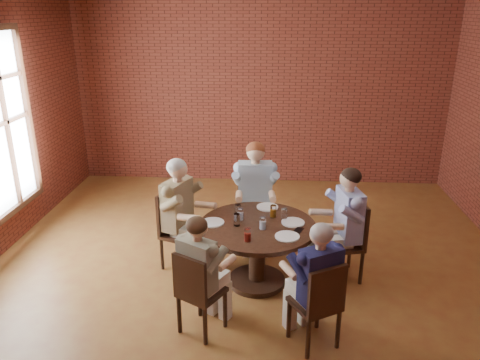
# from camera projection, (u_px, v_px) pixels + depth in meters

# --- Properties ---
(floor) EXTENTS (7.00, 7.00, 0.00)m
(floor) POSITION_uv_depth(u_px,v_px,m) (250.00, 282.00, 5.46)
(floor) COLOR olive
(floor) RESTS_ON ground
(wall_back) EXTENTS (7.00, 0.00, 7.00)m
(wall_back) POSITION_uv_depth(u_px,v_px,m) (260.00, 88.00, 8.15)
(wall_back) COLOR brown
(wall_back) RESTS_ON ground
(dining_table) EXTENTS (1.31, 1.31, 0.75)m
(dining_table) POSITION_uv_depth(u_px,v_px,m) (257.00, 242.00, 5.27)
(dining_table) COLOR #331D11
(dining_table) RESTS_ON floor
(chair_a) EXTENTS (0.52, 0.52, 0.95)m
(chair_a) POSITION_uv_depth(u_px,v_px,m) (349.00, 237.00, 5.42)
(chair_a) COLOR #331D11
(chair_a) RESTS_ON floor
(diner_a) EXTENTS (0.76, 0.67, 1.35)m
(diner_a) POSITION_uv_depth(u_px,v_px,m) (343.00, 225.00, 5.35)
(diner_a) COLOR #4555B4
(diner_a) RESTS_ON floor
(chair_b) EXTENTS (0.49, 0.49, 0.98)m
(chair_b) POSITION_uv_depth(u_px,v_px,m) (255.00, 205.00, 6.27)
(chair_b) COLOR #331D11
(chair_b) RESTS_ON floor
(diner_b) EXTENTS (0.62, 0.74, 1.41)m
(diner_b) POSITION_uv_depth(u_px,v_px,m) (255.00, 195.00, 6.12)
(diner_b) COLOR #9AB0C4
(diner_b) RESTS_ON floor
(chair_c) EXTENTS (0.57, 0.57, 0.96)m
(chair_c) POSITION_uv_depth(u_px,v_px,m) (176.00, 226.00, 5.69)
(chair_c) COLOR #331D11
(chair_c) RESTS_ON floor
(diner_c) EXTENTS (0.83, 0.76, 1.37)m
(diner_c) POSITION_uv_depth(u_px,v_px,m) (182.00, 215.00, 5.59)
(diner_c) COLOR brown
(diner_c) RESTS_ON floor
(chair_d) EXTENTS (0.52, 0.52, 0.88)m
(chair_d) POSITION_uv_depth(u_px,v_px,m) (197.00, 291.00, 4.44)
(chair_d) COLOR #331D11
(chair_d) RESTS_ON floor
(diner_d) EXTENTS (0.70, 0.74, 1.24)m
(diner_d) POSITION_uv_depth(u_px,v_px,m) (201.00, 275.00, 4.45)
(diner_d) COLOR gray
(diner_d) RESTS_ON floor
(chair_e) EXTENTS (0.53, 0.53, 0.90)m
(chair_e) POSITION_uv_depth(u_px,v_px,m) (319.00, 302.00, 4.25)
(chair_e) COLOR #331D11
(chair_e) RESTS_ON floor
(diner_e) EXTENTS (0.72, 0.76, 1.26)m
(diner_e) POSITION_uv_depth(u_px,v_px,m) (316.00, 285.00, 4.27)
(diner_e) COLOR #1A1B49
(diner_e) RESTS_ON floor
(plate_a) EXTENTS (0.26, 0.26, 0.01)m
(plate_a) POSITION_uv_depth(u_px,v_px,m) (293.00, 222.00, 5.23)
(plate_a) COLOR white
(plate_a) RESTS_ON dining_table
(plate_b) EXTENTS (0.26, 0.26, 0.01)m
(plate_b) POSITION_uv_depth(u_px,v_px,m) (267.00, 207.00, 5.63)
(plate_b) COLOR white
(plate_b) RESTS_ON dining_table
(plate_c) EXTENTS (0.26, 0.26, 0.01)m
(plate_c) POSITION_uv_depth(u_px,v_px,m) (213.00, 222.00, 5.22)
(plate_c) COLOR white
(plate_c) RESTS_ON dining_table
(plate_d) EXTENTS (0.26, 0.26, 0.01)m
(plate_d) POSITION_uv_depth(u_px,v_px,m) (287.00, 236.00, 4.90)
(plate_d) COLOR white
(plate_d) RESTS_ON dining_table
(glass_a) EXTENTS (0.07, 0.07, 0.14)m
(glass_a) POSITION_uv_depth(u_px,v_px,m) (284.00, 214.00, 5.28)
(glass_a) COLOR white
(glass_a) RESTS_ON dining_table
(glass_b) EXTENTS (0.07, 0.07, 0.14)m
(glass_b) POSITION_uv_depth(u_px,v_px,m) (273.00, 211.00, 5.36)
(glass_b) COLOR white
(glass_b) RESTS_ON dining_table
(glass_c) EXTENTS (0.07, 0.07, 0.14)m
(glass_c) POSITION_uv_depth(u_px,v_px,m) (238.00, 210.00, 5.38)
(glass_c) COLOR white
(glass_c) RESTS_ON dining_table
(glass_d) EXTENTS (0.07, 0.07, 0.14)m
(glass_d) POSITION_uv_depth(u_px,v_px,m) (240.00, 214.00, 5.28)
(glass_d) COLOR white
(glass_d) RESTS_ON dining_table
(glass_e) EXTENTS (0.07, 0.07, 0.14)m
(glass_e) POSITION_uv_depth(u_px,v_px,m) (237.00, 220.00, 5.15)
(glass_e) COLOR white
(glass_e) RESTS_ON dining_table
(glass_f) EXTENTS (0.07, 0.07, 0.14)m
(glass_f) POSITION_uv_depth(u_px,v_px,m) (248.00, 235.00, 4.80)
(glass_f) COLOR white
(glass_f) RESTS_ON dining_table
(glass_g) EXTENTS (0.07, 0.07, 0.14)m
(glass_g) POSITION_uv_depth(u_px,v_px,m) (263.00, 223.00, 5.06)
(glass_g) COLOR white
(glass_g) RESTS_ON dining_table
(smartphone) EXTENTS (0.13, 0.17, 0.01)m
(smartphone) POSITION_uv_depth(u_px,v_px,m) (298.00, 231.00, 5.04)
(smartphone) COLOR black
(smartphone) RESTS_ON dining_table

